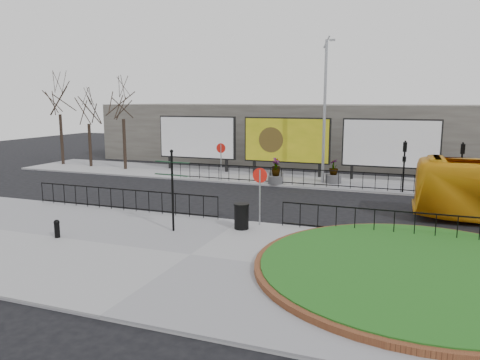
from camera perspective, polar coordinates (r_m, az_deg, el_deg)
The scene contains 26 objects.
ground at distance 20.99m, azimuth 0.15°, elevation -5.24°, with size 90.00×90.00×0.00m, color black.
pavement_near at distance 16.59m, azimuth -6.05°, elevation -9.20°, with size 30.00×10.00×0.12m, color gray.
pavement_far at distance 32.23m, azimuth 7.73°, elevation 0.08°, with size 44.00×6.00×0.12m, color gray.
brick_edge at distance 15.85m, azimuth 21.18°, elevation -10.18°, with size 10.40×10.40×0.18m, color brown.
grass_lawn at distance 15.84m, azimuth 21.18°, elevation -10.11°, with size 10.00×10.00×0.22m, color #1C4F15.
railing_near_left at distance 23.34m, azimuth -14.04°, elevation -2.32°, with size 10.00×0.10×1.10m, color black, non-canonical shape.
railing_near_right at distance 19.27m, azimuth 18.28°, elevation -5.06°, with size 9.00×0.10×1.10m, color black, non-canonical shape.
railing_far at distance 29.32m, azimuth 8.45°, elevation 0.31°, with size 18.00×0.10×1.10m, color black, non-canonical shape.
speed_sign_far at distance 31.07m, azimuth -2.33°, elevation 3.26°, with size 0.64×0.07×2.47m.
speed_sign_near at distance 19.88m, azimuth 2.45°, elevation -0.44°, with size 0.64×0.07×2.47m.
billboard_left at distance 35.69m, azimuth -5.26°, elevation 5.17°, with size 6.20×0.31×4.10m.
billboard_mid at distance 33.21m, azimuth 5.69°, elevation 4.82°, with size 6.20×0.31×4.10m.
billboard_right at distance 32.10m, azimuth 17.86°, elevation 4.23°, with size 6.20×0.31×4.10m.
lamp_post at distance 30.50m, azimuth 10.28°, elevation 8.47°, with size 0.74×0.18×9.23m.
signal_pole_a at distance 28.50m, azimuth 19.40°, elevation 2.49°, with size 0.22×0.26×3.00m.
signal_pole_b at distance 28.59m, azimuth 25.41°, elevation 2.12°, with size 0.22×0.26×3.00m.
tree_left at distance 37.14m, azimuth -14.00°, elevation 6.68°, with size 2.00×2.00×7.00m, color #2D2119, non-canonical shape.
tree_mid at distance 39.50m, azimuth -17.92°, elevation 6.08°, with size 2.00×2.00×6.20m, color #2D2119, non-canonical shape.
tree_far at distance 41.56m, azimuth -21.05°, elevation 6.97°, with size 2.00×2.00×7.50m, color #2D2119, non-canonical shape.
building_backdrop at distance 41.69m, azimuth 10.98°, elevation 5.56°, with size 40.00×10.00×5.00m, color #68645B.
fingerpost_sign at distance 19.08m, azimuth -8.25°, elevation -0.27°, with size 1.57×0.34×3.36m.
bollard at distance 19.65m, azimuth -21.42°, elevation -5.44°, with size 0.23×0.23×0.72m.
litter_bin at distance 19.48m, azimuth 0.18°, elevation -4.42°, with size 0.65×0.65×1.07m.
planter_a at distance 31.34m, azimuth 4.42°, elevation 0.98°, with size 0.98×0.98×1.50m.
planter_b at distance 29.95m, azimuth 4.38°, elevation 0.58°, with size 0.98×0.98×1.50m.
planter_c at distance 30.74m, azimuth 11.32°, elevation 0.66°, with size 1.02×1.02×1.55m.
Camera 1 is at (7.18, -18.96, 5.44)m, focal length 35.00 mm.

